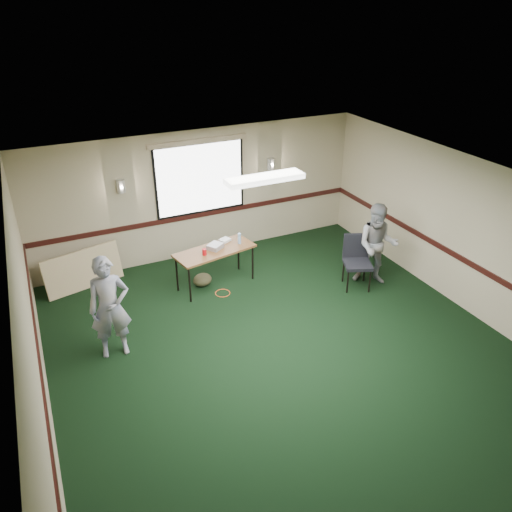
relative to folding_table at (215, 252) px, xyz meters
name	(u,v)px	position (x,y,z in m)	size (l,w,h in m)	color
ground	(292,359)	(0.25, -2.60, -0.71)	(8.00, 8.00, 0.00)	black
room_shell	(236,217)	(0.25, -0.47, 0.87)	(8.00, 8.02, 8.00)	tan
folding_table	(215,252)	(0.00, 0.00, 0.00)	(1.62, 0.89, 0.77)	brown
projector	(215,246)	(0.03, 0.04, 0.10)	(0.27, 0.23, 0.09)	#97979F
game_console	(225,240)	(0.31, 0.25, 0.08)	(0.20, 0.16, 0.05)	silver
red_cup	(204,252)	(-0.25, -0.11, 0.12)	(0.08, 0.08, 0.12)	#AB0B10
water_bottle	(239,238)	(0.53, 0.04, 0.16)	(0.06, 0.06, 0.21)	#7CA6CC
duffel_bag	(202,280)	(-0.25, 0.07, -0.58)	(0.37, 0.28, 0.26)	#413825
cable_coil	(223,293)	(-0.01, -0.36, -0.70)	(0.29, 0.29, 0.01)	#E0571C
folded_table	(83,270)	(-2.31, 1.00, -0.33)	(1.48, 0.06, 0.76)	tan
conference_chair	(357,257)	(2.46, -1.13, -0.11)	(0.66, 0.67, 1.02)	black
person_left	(110,308)	(-2.18, -1.25, 0.13)	(0.62, 0.40, 1.69)	#3A4B81
person_right	(377,245)	(2.83, -1.22, 0.10)	(0.79, 0.62, 1.63)	#6B8AA7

